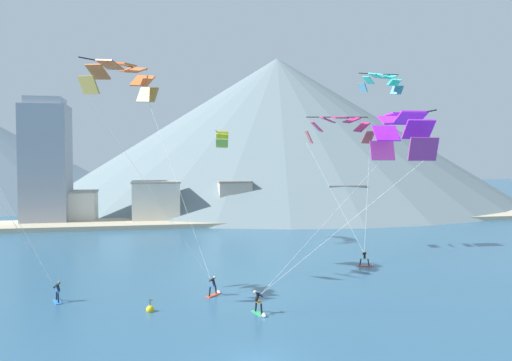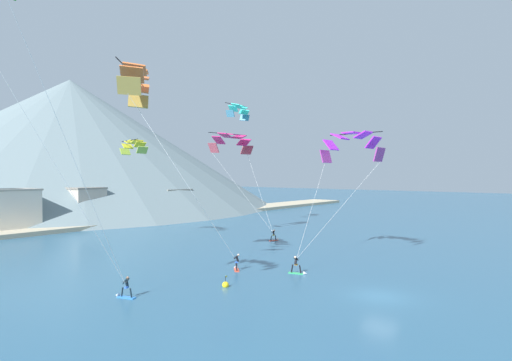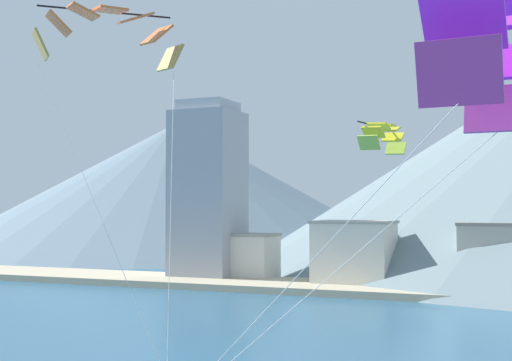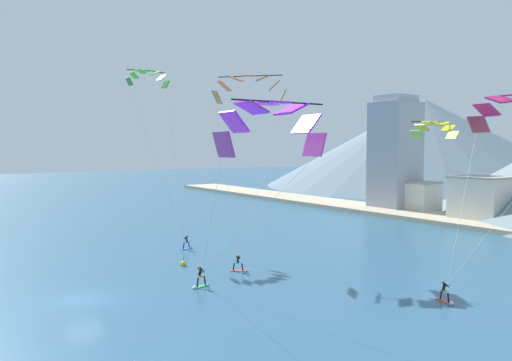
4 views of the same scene
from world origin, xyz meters
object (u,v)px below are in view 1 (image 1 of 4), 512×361
parafoil_kite_mid_center (339,127)px  parafoil_kite_distant_high_outer (222,137)px  kitesurfer_near_trail (57,295)px  parafoil_kite_far_left (121,77)px  race_marker_buoy (150,309)px  kitesurfer_far_left (215,289)px  parafoil_kite_near_lead (401,131)px  kitesurfer_near_lead (260,307)px  kitesurfer_mid_center (367,262)px  parafoil_kite_distant_low_drift (381,81)px

parafoil_kite_mid_center → parafoil_kite_distant_high_outer: 14.47m
kitesurfer_near_trail → parafoil_kite_far_left: size_ratio=0.10×
parafoil_kite_far_left → parafoil_kite_distant_high_outer: 20.66m
parafoil_kite_mid_center → parafoil_kite_distant_high_outer: parafoil_kite_mid_center is taller
parafoil_kite_distant_high_outer → race_marker_buoy: size_ratio=6.01×
kitesurfer_far_left → parafoil_kite_near_lead: parafoil_kite_near_lead is taller
parafoil_kite_far_left → parafoil_kite_distant_high_outer: size_ratio=2.90×
kitesurfer_near_lead → parafoil_kite_mid_center: 28.94m
kitesurfer_near_lead → parafoil_kite_far_left: size_ratio=0.10×
parafoil_kite_distant_high_outer → race_marker_buoy: 30.47m
parafoil_kite_mid_center → parafoil_kite_far_left: (-23.47, -10.20, 3.38)m
parafoil_kite_near_lead → parafoil_kite_far_left: bearing=150.2°
kitesurfer_near_trail → parafoil_kite_distant_high_outer: parafoil_kite_distant_high_outer is taller
kitesurfer_far_left → parafoil_kite_far_left: size_ratio=0.09×
kitesurfer_near_lead → race_marker_buoy: 7.74m
parafoil_kite_mid_center → race_marker_buoy: (-21.07, -19.28, -14.22)m
kitesurfer_near_trail → kitesurfer_far_left: size_ratio=1.06×
kitesurfer_near_trail → race_marker_buoy: kitesurfer_near_trail is taller
kitesurfer_mid_center → parafoil_kite_near_lead: size_ratio=0.14×
parafoil_kite_distant_low_drift → race_marker_buoy: 43.23m
parafoil_kite_near_lead → parafoil_kite_distant_low_drift: 30.51m
kitesurfer_near_trail → race_marker_buoy: 7.93m
kitesurfer_near_trail → parafoil_kite_distant_low_drift: parafoil_kite_distant_low_drift is taller
kitesurfer_near_lead → parafoil_kite_far_left: parafoil_kite_far_left is taller
parafoil_kite_near_lead → kitesurfer_near_lead: bearing=178.7°
kitesurfer_far_left → parafoil_kite_near_lead: 18.57m
kitesurfer_near_trail → parafoil_kite_near_lead: parafoil_kite_near_lead is taller
kitesurfer_mid_center → parafoil_kite_near_lead: (-3.29, -13.24, 12.28)m
kitesurfer_mid_center → parafoil_kite_far_left: size_ratio=0.10×
kitesurfer_near_lead → parafoil_kite_distant_high_outer: 31.10m
kitesurfer_mid_center → race_marker_buoy: size_ratio=1.75×
kitesurfer_far_left → race_marker_buoy: 5.94m
kitesurfer_near_lead → parafoil_kite_distant_high_outer: size_ratio=0.29×
kitesurfer_near_lead → parafoil_kite_far_left: 22.79m
parafoil_kite_mid_center → parafoil_kite_far_left: parafoil_kite_far_left is taller
parafoil_kite_distant_high_outer → race_marker_buoy: bearing=-107.8°
kitesurfer_far_left → parafoil_kite_mid_center: (16.15, 15.96, 13.92)m
kitesurfer_far_left → parafoil_kite_distant_low_drift: bearing=42.1°
parafoil_kite_near_lead → parafoil_kite_far_left: size_ratio=0.71×
parafoil_kite_mid_center → kitesurfer_near_lead: bearing=-122.5°
parafoil_kite_near_lead → parafoil_kite_distant_high_outer: 30.02m
kitesurfer_far_left → parafoil_kite_distant_low_drift: parafoil_kite_distant_low_drift is taller
parafoil_kite_near_lead → parafoil_kite_far_left: 23.64m
parafoil_kite_mid_center → parafoil_kite_distant_low_drift: parafoil_kite_distant_low_drift is taller
kitesurfer_far_left → parafoil_kite_mid_center: size_ratio=0.12×
kitesurfer_near_trail → parafoil_kite_near_lead: (24.56, -6.27, 12.28)m
parafoil_kite_distant_high_outer → kitesurfer_far_left: bearing=-98.6°
kitesurfer_near_lead → parafoil_kite_mid_center: size_ratio=0.12×
parafoil_kite_distant_high_outer → kitesurfer_near_trail: bearing=-124.5°
race_marker_buoy → parafoil_kite_distant_low_drift: bearing=40.8°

